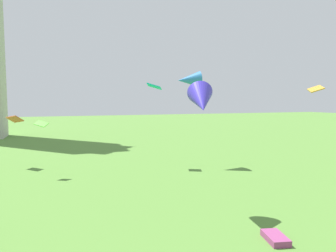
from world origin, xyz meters
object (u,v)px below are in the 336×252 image
Objects in this scene: kite_flying_4 at (189,80)px; kite_flying_11 at (41,124)px; kite_flying_1 at (316,89)px; kite_flying_8 at (202,101)px; kite_flying_9 at (154,86)px; kite_bundle_1 at (275,238)px; kite_flying_7 at (15,119)px.

kite_flying_4 is 2.14× the size of kite_flying_11.
kite_flying_1 is 0.71× the size of kite_flying_8.
kite_flying_9 reaches higher than kite_bundle_1.
kite_flying_4 is at bearing 17.96° from kite_flying_9.
kite_flying_8 is 2.39× the size of kite_flying_11.
kite_bundle_1 is (11.73, -19.89, -4.13)m from kite_flying_7.
kite_flying_1 is 1.71× the size of kite_flying_11.
kite_flying_11 reaches higher than kite_bundle_1.
kite_flying_8 is 7.10m from kite_bundle_1.
kite_flying_7 is 1.06× the size of kite_flying_9.
kite_flying_11 is at bearing -81.01° from kite_flying_4.
kite_flying_9 reaches higher than kite_flying_8.
kite_bundle_1 is at bearing -47.69° from kite_flying_8.
kite_flying_9 is 1.32× the size of kite_flying_11.
kite_flying_4 is 12.27m from kite_flying_8.
kite_flying_1 is 1.30× the size of kite_flying_9.
kite_flying_7 is at bearing -166.78° from kite_flying_9.
kite_flying_7 is at bearing 120.54° from kite_bundle_1.
kite_flying_9 reaches higher than kite_flying_1.
kite_flying_7 is 19.05m from kite_flying_8.
kite_flying_8 is 14.02m from kite_flying_11.
kite_flying_4 is 3.19m from kite_flying_9.
kite_flying_7 reaches higher than kite_bundle_1.
kite_flying_4 reaches higher than kite_flying_1.
kite_flying_4 is 1.62× the size of kite_flying_9.
kite_flying_1 reaches higher than kite_flying_11.
kite_flying_11 is at bearing 145.19° from kite_flying_8.
kite_flying_9 is 17.38m from kite_bundle_1.
kite_flying_8 is at bearing -21.70° from kite_flying_11.
kite_flying_8 is (10.19, -16.02, 1.62)m from kite_flying_7.
kite_bundle_1 is (-2.96, -15.13, -7.62)m from kite_flying_4.
kite_flying_4 reaches higher than kite_flying_11.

